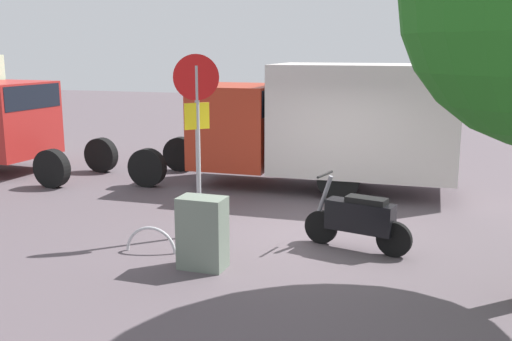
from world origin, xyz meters
The scene contains 6 objects.
ground_plane centered at (0.00, 0.00, 0.00)m, with size 60.00×60.00×0.00m, color #52484D.
box_truck_near centered at (0.67, -3.43, 1.59)m, with size 7.36×2.23×2.85m.
motorcycle centered at (-0.73, 0.60, 0.52)m, with size 1.78×0.72×1.20m.
stop_sign centered at (2.00, 0.66, 2.07)m, with size 0.71×0.33×3.11m.
utility_cabinet centered at (1.36, 2.06, 0.54)m, with size 0.69×0.42×1.08m, color slate.
bike_rack_hoop centered at (2.42, 1.67, 0.00)m, with size 0.85×0.85×0.05m, color #B7B7BC.
Camera 1 is at (-1.83, 9.79, 3.20)m, focal length 41.57 mm.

